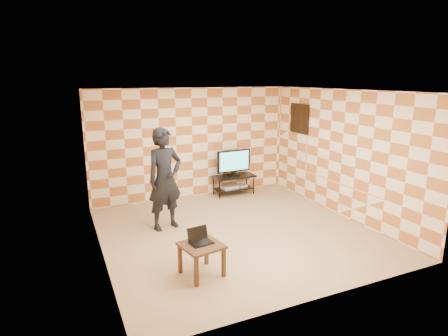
{
  "coord_description": "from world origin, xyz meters",
  "views": [
    {
      "loc": [
        -3.02,
        -6.1,
        2.93
      ],
      "look_at": [
        0.0,
        0.6,
        1.15
      ],
      "focal_mm": 30.0,
      "sensor_mm": 36.0,
      "label": 1
    }
  ],
  "objects_px": {
    "person": "(165,179)",
    "tv_stand": "(234,181)",
    "side_table": "(201,250)",
    "tv": "(234,162)"
  },
  "relations": [
    {
      "from": "person",
      "to": "tv_stand",
      "type": "bearing_deg",
      "value": 18.65
    },
    {
      "from": "tv_stand",
      "to": "person",
      "type": "xyz_separation_m",
      "value": [
        -2.18,
        -1.42,
        0.64
      ]
    },
    {
      "from": "tv_stand",
      "to": "side_table",
      "type": "height_order",
      "value": "same"
    },
    {
      "from": "person",
      "to": "side_table",
      "type": "bearing_deg",
      "value": -104.98
    },
    {
      "from": "tv_stand",
      "to": "tv",
      "type": "height_order",
      "value": "tv"
    },
    {
      "from": "tv",
      "to": "side_table",
      "type": "xyz_separation_m",
      "value": [
        -2.2,
        -3.44,
        -0.46
      ]
    },
    {
      "from": "tv",
      "to": "side_table",
      "type": "distance_m",
      "value": 4.1
    },
    {
      "from": "person",
      "to": "tv",
      "type": "bearing_deg",
      "value": 18.6
    },
    {
      "from": "tv_stand",
      "to": "tv",
      "type": "xyz_separation_m",
      "value": [
        -0.0,
        -0.0,
        0.5
      ]
    },
    {
      "from": "tv_stand",
      "to": "side_table",
      "type": "distance_m",
      "value": 4.08
    }
  ]
}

